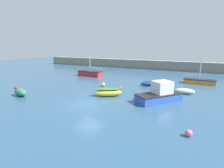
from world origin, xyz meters
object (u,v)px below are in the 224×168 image
object	(u,v)px
dinghy_near_pier	(185,91)
mooring_buoy_red	(16,88)
mooring_buoy_yellow	(103,85)
motorboat_with_cabin	(160,94)
open_tender_yellow	(151,83)
rowboat_with_red_cover	(108,92)
fishing_dinghy_green	(20,92)
sailboat_short_mast	(90,73)
mooring_buoy_orange	(120,88)
mooring_buoy_pink	(189,133)
sailboat_twin_hulled	(199,81)

from	to	relation	value
dinghy_near_pier	mooring_buoy_red	size ratio (longest dim) A/B	6.20
dinghy_near_pier	mooring_buoy_yellow	world-z (taller)	dinghy_near_pier
dinghy_near_pier	motorboat_with_cabin	distance (m)	4.98
open_tender_yellow	mooring_buoy_red	world-z (taller)	open_tender_yellow
rowboat_with_red_cover	dinghy_near_pier	xyz separation A→B (m)	(8.14, 5.12, -0.17)
rowboat_with_red_cover	open_tender_yellow	distance (m)	8.42
dinghy_near_pier	rowboat_with_red_cover	bearing A→B (deg)	-148.50
fishing_dinghy_green	sailboat_short_mast	bearing A→B (deg)	104.06
mooring_buoy_yellow	mooring_buoy_orange	distance (m)	2.88
mooring_buoy_pink	rowboat_with_red_cover	bearing A→B (deg)	146.44
motorboat_with_cabin	mooring_buoy_red	xyz separation A→B (m)	(-18.90, -3.17, -0.58)
motorboat_with_cabin	mooring_buoy_pink	distance (m)	7.45
sailboat_twin_hulled	sailboat_short_mast	bearing A→B (deg)	-177.32
rowboat_with_red_cover	motorboat_with_cabin	distance (m)	5.94
mooring_buoy_red	open_tender_yellow	bearing A→B (deg)	32.27
sailboat_twin_hulled	sailboat_short_mast	world-z (taller)	sailboat_twin_hulled
rowboat_with_red_cover	mooring_buoy_red	distance (m)	13.24
sailboat_twin_hulled	open_tender_yellow	world-z (taller)	sailboat_twin_hulled
dinghy_near_pier	mooring_buoy_pink	xyz separation A→B (m)	(0.94, -11.14, -0.09)
mooring_buoy_red	mooring_buoy_orange	size ratio (longest dim) A/B	0.96
mooring_buoy_pink	mooring_buoy_yellow	xyz separation A→B (m)	(-11.93, 10.03, 0.06)
sailboat_twin_hulled	motorboat_with_cabin	bearing A→B (deg)	-110.09
sailboat_short_mast	mooring_buoy_orange	xyz separation A→B (m)	(9.40, -7.16, -0.32)
mooring_buoy_red	mooring_buoy_orange	distance (m)	14.36
sailboat_twin_hulled	open_tender_yellow	xyz separation A→B (m)	(-6.54, -4.39, -0.04)
rowboat_with_red_cover	motorboat_with_cabin	size ratio (longest dim) A/B	0.67
rowboat_with_red_cover	mooring_buoy_red	size ratio (longest dim) A/B	9.07
fishing_dinghy_green	open_tender_yellow	xyz separation A→B (m)	(12.71, 12.19, -0.09)
dinghy_near_pier	mooring_buoy_pink	size ratio (longest dim) A/B	4.93
motorboat_with_cabin	mooring_buoy_pink	world-z (taller)	motorboat_with_cabin
sailboat_twin_hulled	dinghy_near_pier	size ratio (longest dim) A/B	2.08
fishing_dinghy_green	rowboat_with_red_cover	bearing A→B (deg)	39.37
dinghy_near_pier	mooring_buoy_red	xyz separation A→B (m)	(-21.14, -7.59, -0.14)
sailboat_short_mast	fishing_dinghy_green	distance (m)	15.19
mooring_buoy_pink	sailboat_twin_hulled	bearing A→B (deg)	87.84
fishing_dinghy_green	mooring_buoy_orange	distance (m)	12.43
mooring_buoy_orange	mooring_buoy_yellow	bearing A→B (deg)	172.09
rowboat_with_red_cover	mooring_buoy_pink	size ratio (longest dim) A/B	7.22
fishing_dinghy_green	mooring_buoy_red	world-z (taller)	fishing_dinghy_green
rowboat_with_red_cover	mooring_buoy_yellow	world-z (taller)	rowboat_with_red_cover
open_tender_yellow	mooring_buoy_orange	bearing A→B (deg)	-174.16
sailboat_short_mast	open_tender_yellow	bearing A→B (deg)	168.45
mooring_buoy_pink	sailboat_short_mast	bearing A→B (deg)	137.72
open_tender_yellow	mooring_buoy_red	bearing A→B (deg)	165.85
mooring_buoy_pink	mooring_buoy_yellow	distance (m)	15.59
mooring_buoy_pink	mooring_buoy_orange	xyz separation A→B (m)	(-9.07, 9.64, -0.04)
mooring_buoy_pink	motorboat_with_cabin	bearing A→B (deg)	115.35
rowboat_with_red_cover	mooring_buoy_orange	size ratio (longest dim) A/B	8.69
dinghy_near_pier	mooring_buoy_pink	bearing A→B (deg)	-85.84
sailboat_twin_hulled	mooring_buoy_pink	size ratio (longest dim) A/B	10.26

